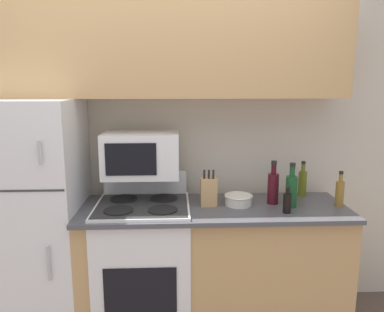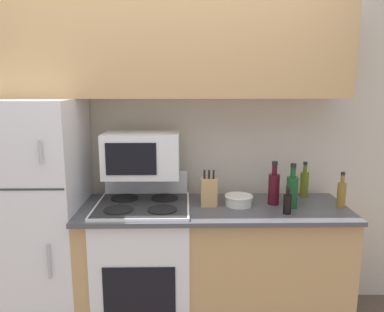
{
  "view_description": "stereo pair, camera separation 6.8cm",
  "coord_description": "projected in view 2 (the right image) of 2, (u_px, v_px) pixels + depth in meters",
  "views": [
    {
      "loc": [
        0.1,
        -2.13,
        1.71
      ],
      "look_at": [
        0.2,
        0.26,
        1.24
      ],
      "focal_mm": 35.0,
      "sensor_mm": 36.0,
      "label": 1
    },
    {
      "loc": [
        0.17,
        -2.13,
        1.71
      ],
      "look_at": [
        0.2,
        0.26,
        1.24
      ],
      "focal_mm": 35.0,
      "sensor_mm": 36.0,
      "label": 2
    }
  ],
  "objects": [
    {
      "name": "bottle_soy_sauce",
      "position": [
        287.0,
        203.0,
        2.37
      ],
      "size": [
        0.05,
        0.05,
        0.18
      ],
      "color": "black",
      "rests_on": "lower_cabinets"
    },
    {
      "name": "wall_back",
      "position": [
        164.0,
        142.0,
        2.83
      ],
      "size": [
        8.0,
        0.05,
        2.55
      ],
      "color": "beige",
      "rests_on": "ground_plane"
    },
    {
      "name": "bottle_vinegar",
      "position": [
        341.0,
        193.0,
        2.49
      ],
      "size": [
        0.06,
        0.06,
        0.24
      ],
      "color": "olive",
      "rests_on": "lower_cabinets"
    },
    {
      "name": "upper_cabinets",
      "position": [
        161.0,
        47.0,
        2.5
      ],
      "size": [
        2.5,
        0.36,
        0.67
      ],
      "color": "tan",
      "rests_on": "refrigerator"
    },
    {
      "name": "stove",
      "position": [
        144.0,
        265.0,
        2.59
      ],
      "size": [
        0.62,
        0.59,
        1.07
      ],
      "color": "white",
      "rests_on": "ground_plane"
    },
    {
      "name": "lower_cabinets",
      "position": [
        213.0,
        267.0,
        2.62
      ],
      "size": [
        1.79,
        0.61,
        0.89
      ],
      "color": "tan",
      "rests_on": "ground_plane"
    },
    {
      "name": "bowl",
      "position": [
        239.0,
        200.0,
        2.54
      ],
      "size": [
        0.19,
        0.19,
        0.07
      ],
      "color": "silver",
      "rests_on": "lower_cabinets"
    },
    {
      "name": "refrigerator",
      "position": [
        31.0,
        217.0,
        2.56
      ],
      "size": [
        0.71,
        0.66,
        1.61
      ],
      "color": "white",
      "rests_on": "ground_plane"
    },
    {
      "name": "bottle_wine_green",
      "position": [
        292.0,
        191.0,
        2.47
      ],
      "size": [
        0.08,
        0.08,
        0.3
      ],
      "color": "#194C23",
      "rests_on": "lower_cabinets"
    },
    {
      "name": "knife_block",
      "position": [
        209.0,
        192.0,
        2.53
      ],
      "size": [
        0.11,
        0.11,
        0.25
      ],
      "color": "tan",
      "rests_on": "lower_cabinets"
    },
    {
      "name": "microwave",
      "position": [
        142.0,
        155.0,
        2.56
      ],
      "size": [
        0.51,
        0.32,
        0.3
      ],
      "color": "white",
      "rests_on": "stove"
    },
    {
      "name": "bottle_olive_oil",
      "position": [
        304.0,
        183.0,
        2.72
      ],
      "size": [
        0.06,
        0.06,
        0.26
      ],
      "color": "#5B6619",
      "rests_on": "lower_cabinets"
    },
    {
      "name": "bottle_wine_red",
      "position": [
        274.0,
        188.0,
        2.55
      ],
      "size": [
        0.08,
        0.08,
        0.3
      ],
      "color": "#470F19",
      "rests_on": "lower_cabinets"
    }
  ]
}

